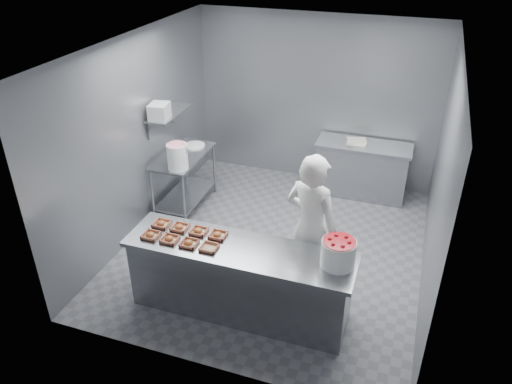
% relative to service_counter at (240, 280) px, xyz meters
% --- Properties ---
extents(floor, '(4.50, 4.50, 0.00)m').
position_rel_service_counter_xyz_m(floor, '(0.00, 1.35, -0.45)').
color(floor, '#4C4C51').
rests_on(floor, ground).
extents(ceiling, '(4.50, 4.50, 0.00)m').
position_rel_service_counter_xyz_m(ceiling, '(0.00, 1.35, 2.35)').
color(ceiling, white).
rests_on(ceiling, wall_back).
extents(wall_back, '(4.00, 0.04, 2.80)m').
position_rel_service_counter_xyz_m(wall_back, '(0.00, 3.60, 0.95)').
color(wall_back, slate).
rests_on(wall_back, ground).
extents(wall_left, '(0.04, 4.50, 2.80)m').
position_rel_service_counter_xyz_m(wall_left, '(-2.00, 1.35, 0.95)').
color(wall_left, slate).
rests_on(wall_left, ground).
extents(wall_right, '(0.04, 4.50, 2.80)m').
position_rel_service_counter_xyz_m(wall_right, '(2.00, 1.35, 0.95)').
color(wall_right, slate).
rests_on(wall_right, ground).
extents(service_counter, '(2.60, 0.70, 0.90)m').
position_rel_service_counter_xyz_m(service_counter, '(0.00, 0.00, 0.00)').
color(service_counter, slate).
rests_on(service_counter, ground).
extents(prep_table, '(0.60, 1.20, 0.90)m').
position_rel_service_counter_xyz_m(prep_table, '(-1.65, 1.95, 0.14)').
color(prep_table, slate).
rests_on(prep_table, ground).
extents(back_counter, '(1.50, 0.60, 0.90)m').
position_rel_service_counter_xyz_m(back_counter, '(0.90, 3.25, -0.00)').
color(back_counter, slate).
rests_on(back_counter, ground).
extents(wall_shelf, '(0.35, 0.90, 0.03)m').
position_rel_service_counter_xyz_m(wall_shelf, '(-1.82, 1.95, 1.10)').
color(wall_shelf, slate).
rests_on(wall_shelf, wall_left).
extents(tray_0, '(0.19, 0.18, 0.06)m').
position_rel_service_counter_xyz_m(tray_0, '(-1.03, -0.13, 0.47)').
color(tray_0, tan).
rests_on(tray_0, service_counter).
extents(tray_1, '(0.19, 0.18, 0.06)m').
position_rel_service_counter_xyz_m(tray_1, '(-0.79, -0.13, 0.47)').
color(tray_1, tan).
rests_on(tray_1, service_counter).
extents(tray_2, '(0.19, 0.18, 0.06)m').
position_rel_service_counter_xyz_m(tray_2, '(-0.55, -0.13, 0.47)').
color(tray_2, tan).
rests_on(tray_2, service_counter).
extents(tray_3, '(0.19, 0.18, 0.04)m').
position_rel_service_counter_xyz_m(tray_3, '(-0.30, -0.13, 0.47)').
color(tray_3, tan).
rests_on(tray_3, service_counter).
extents(tray_4, '(0.19, 0.18, 0.06)m').
position_rel_service_counter_xyz_m(tray_4, '(-1.03, 0.13, 0.47)').
color(tray_4, tan).
rests_on(tray_4, service_counter).
extents(tray_5, '(0.19, 0.18, 0.06)m').
position_rel_service_counter_xyz_m(tray_5, '(-0.79, 0.13, 0.47)').
color(tray_5, tan).
rests_on(tray_5, service_counter).
extents(tray_6, '(0.19, 0.18, 0.06)m').
position_rel_service_counter_xyz_m(tray_6, '(-0.55, 0.13, 0.47)').
color(tray_6, tan).
rests_on(tray_6, service_counter).
extents(tray_7, '(0.19, 0.18, 0.06)m').
position_rel_service_counter_xyz_m(tray_7, '(-0.31, 0.13, 0.47)').
color(tray_7, tan).
rests_on(tray_7, service_counter).
extents(worker, '(0.79, 0.65, 1.87)m').
position_rel_service_counter_xyz_m(worker, '(0.67, 0.60, 0.48)').
color(worker, white).
rests_on(worker, ground).
extents(strawberry_tub, '(0.36, 0.36, 0.30)m').
position_rel_service_counter_xyz_m(strawberry_tub, '(1.08, 0.06, 0.61)').
color(strawberry_tub, silver).
rests_on(strawberry_tub, service_counter).
extents(glaze_bucket, '(0.31, 0.29, 0.45)m').
position_rel_service_counter_xyz_m(glaze_bucket, '(-1.51, 1.53, 0.64)').
color(glaze_bucket, silver).
rests_on(glaze_bucket, prep_table).
extents(bucket_lid, '(0.33, 0.33, 0.02)m').
position_rel_service_counter_xyz_m(bucket_lid, '(-1.62, 2.30, 0.46)').
color(bucket_lid, silver).
rests_on(bucket_lid, prep_table).
extents(rag, '(0.14, 0.12, 0.02)m').
position_rel_service_counter_xyz_m(rag, '(-1.60, 2.39, 0.46)').
color(rag, '#CCB28C').
rests_on(rag, prep_table).
extents(appliance, '(0.30, 0.33, 0.22)m').
position_rel_service_counter_xyz_m(appliance, '(-1.82, 1.68, 1.22)').
color(appliance, gray).
rests_on(appliance, wall_shelf).
extents(paper_stack, '(0.32, 0.25, 0.06)m').
position_rel_service_counter_xyz_m(paper_stack, '(0.77, 3.25, 0.48)').
color(paper_stack, silver).
rests_on(paper_stack, back_counter).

